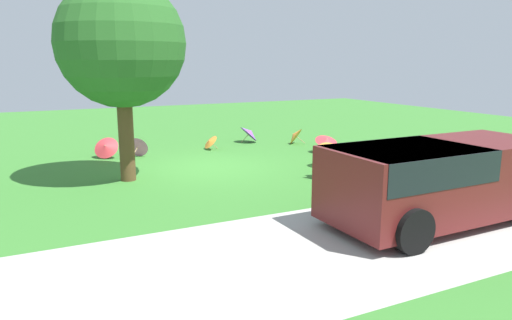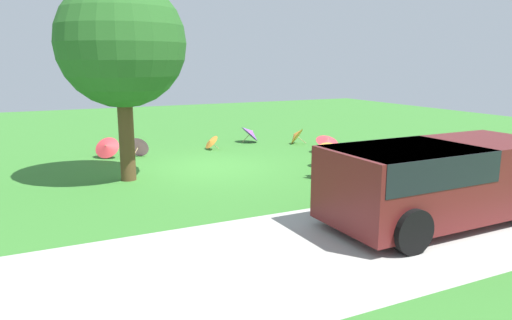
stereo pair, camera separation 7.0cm
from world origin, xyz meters
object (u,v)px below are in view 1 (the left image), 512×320
(shade_tree, at_px, (121,44))
(parasol_orange_2, at_px, (294,135))
(park_bench, at_px, (346,160))
(van_dark, at_px, (434,177))
(parasol_red_0, at_px, (327,140))
(parasol_red_2, at_px, (106,147))
(parasol_pink_0, at_px, (138,146))
(parasol_orange_1, at_px, (331,151))
(parasol_purple_1, at_px, (250,132))
(parasol_orange_0, at_px, (210,141))

(shade_tree, height_order, parasol_orange_2, shade_tree)
(park_bench, bearing_deg, van_dark, 77.92)
(park_bench, relative_size, parasol_red_0, 1.94)
(parasol_red_0, relative_size, parasol_red_2, 0.88)
(parasol_pink_0, xyz_separation_m, parasol_red_0, (-5.85, 2.22, 0.09))
(park_bench, height_order, shade_tree, shade_tree)
(parasol_orange_1, xyz_separation_m, parasol_purple_1, (0.18, -5.03, -0.10))
(park_bench, bearing_deg, parasol_red_0, -116.13)
(park_bench, distance_m, parasol_red_2, 7.62)
(van_dark, relative_size, parasol_orange_1, 4.99)
(shade_tree, relative_size, parasol_pink_0, 6.43)
(parasol_orange_2, bearing_deg, van_dark, 75.62)
(shade_tree, distance_m, parasol_orange_0, 5.69)
(van_dark, bearing_deg, parasol_red_0, -108.64)
(parasol_orange_0, bearing_deg, parasol_orange_1, 116.57)
(shade_tree, bearing_deg, park_bench, 157.39)
(parasol_orange_2, bearing_deg, parasol_orange_1, 73.69)
(shade_tree, relative_size, parasol_red_2, 5.26)
(parasol_orange_1, relative_size, parasol_purple_1, 1.02)
(parasol_orange_0, xyz_separation_m, parasol_orange_2, (-3.29, 0.27, 0.04))
(parasol_pink_0, bearing_deg, parasol_red_2, -9.17)
(park_bench, xyz_separation_m, parasol_red_0, (-1.49, -3.04, -0.03))
(parasol_red_0, xyz_separation_m, parasol_red_2, (6.84, -2.38, -0.06))
(shade_tree, relative_size, parasol_purple_1, 5.58)
(parasol_red_0, distance_m, parasol_purple_1, 3.41)
(van_dark, height_order, parasol_red_2, van_dark)
(van_dark, height_order, park_bench, van_dark)
(park_bench, bearing_deg, parasol_orange_1, -105.16)
(parasol_purple_1, bearing_deg, park_bench, 88.82)
(parasol_red_0, bearing_deg, shade_tree, 6.94)
(parasol_orange_1, xyz_separation_m, parasol_orange_2, (-1.16, -3.97, -0.15))
(van_dark, distance_m, parasol_orange_1, 5.06)
(park_bench, bearing_deg, parasol_orange_0, -71.33)
(parasol_orange_1, bearing_deg, parasol_red_0, -121.83)
(parasol_red_0, relative_size, parasol_orange_0, 1.46)
(shade_tree, xyz_separation_m, parasol_red_2, (0.03, -3.21, -3.09))
(parasol_orange_0, bearing_deg, park_bench, 108.67)
(park_bench, height_order, parasol_pink_0, park_bench)
(van_dark, distance_m, parasol_orange_0, 9.24)
(van_dark, height_order, parasol_pink_0, van_dark)
(parasol_orange_0, bearing_deg, parasol_red_0, 144.77)
(parasol_pink_0, xyz_separation_m, parasol_orange_2, (-5.83, 0.16, -0.01))
(park_bench, height_order, parasol_orange_0, park_bench)
(parasol_pink_0, xyz_separation_m, parasol_purple_1, (-4.48, -0.90, 0.03))
(shade_tree, distance_m, parasol_red_0, 7.50)
(parasol_orange_0, bearing_deg, parasol_purple_1, -158.05)
(van_dark, height_order, parasol_purple_1, van_dark)
(shade_tree, relative_size, parasol_red_0, 6.00)
(park_bench, bearing_deg, parasol_orange_2, -106.06)
(shade_tree, relative_size, parasol_orange_2, 5.92)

